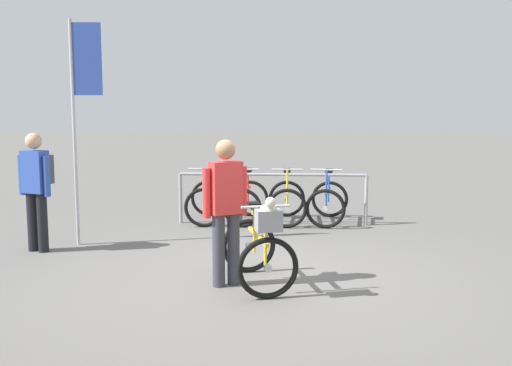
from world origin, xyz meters
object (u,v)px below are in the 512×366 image
Objects in this scene: person_with_featured_bike at (226,206)px; racked_bike_teal at (206,200)px; racked_bike_red at (247,201)px; racked_bike_blue at (328,202)px; pedestrian_with_backpack at (37,184)px; featured_bicycle at (260,245)px; banner_flag at (82,89)px; racked_bike_yellow at (287,201)px.

racked_bike_teal is at bearing 97.16° from person_with_featured_bike.
racked_bike_red is 1.40m from racked_bike_blue.
person_with_featured_bike and pedestrian_with_backpack have the same top height.
person_with_featured_bike is at bearing -31.52° from pedestrian_with_backpack.
featured_bicycle is 0.39× the size of banner_flag.
racked_bike_blue is at bearing -4.64° from racked_bike_red.
pedestrian_with_backpack is 1.46m from banner_flag.
racked_bike_red is at bearing 175.36° from racked_bike_blue.
racked_bike_teal is 3.78m from person_with_featured_bike.
banner_flag reaches higher than featured_bicycle.
racked_bike_red is at bearing 92.23° from featured_bicycle.
racked_bike_yellow is at bearing 81.55° from featured_bicycle.
racked_bike_teal is 0.67× the size of person_with_featured_bike.
racked_bike_yellow is 0.92× the size of racked_bike_blue.
racked_bike_blue is at bearing 65.36° from person_with_featured_bike.
racked_bike_teal is 0.89× the size of racked_bike_blue.
featured_bicycle reaches higher than racked_bike_teal.
person_with_featured_bike is 0.51× the size of banner_flag.
racked_bike_yellow is 3.76m from person_with_featured_bike.
racked_bike_red is 3.71m from person_with_featured_bike.
featured_bicycle is (0.84, -3.82, 0.12)m from racked_bike_teal.
racked_bike_teal is at bearing 175.36° from racked_bike_blue.
racked_bike_red is at bearing 35.25° from pedestrian_with_backpack.
pedestrian_with_backpack is at bearing -146.76° from banner_flag.
pedestrian_with_backpack reaches higher than racked_bike_yellow.
racked_bike_teal is at bearing 46.80° from banner_flag.
racked_bike_teal is 3.01m from banner_flag.
featured_bicycle is (-1.25, -3.65, 0.12)m from racked_bike_blue.
banner_flag is (-3.01, -1.61, 1.86)m from racked_bike_yellow.
featured_bicycle is at bearing -77.54° from racked_bike_teal.
pedestrian_with_backpack reaches higher than racked_bike_red.
racked_bike_teal is 0.87× the size of featured_bicycle.
person_with_featured_bike is 3.17m from banner_flag.
person_with_featured_bike is at bearing -43.77° from banner_flag.
person_with_featured_bike is at bearing 164.36° from featured_bicycle.
racked_bike_teal is at bearing 102.46° from featured_bicycle.
featured_bicycle is at bearing -29.75° from pedestrian_with_backpack.
person_with_featured_bike reaches higher than racked_bike_blue.
person_with_featured_bike is 1.00× the size of pedestrian_with_backpack.
banner_flag is at bearing 33.24° from pedestrian_with_backpack.
racked_bike_red is 0.97× the size of racked_bike_blue.
banner_flag is (-2.46, 2.10, 1.74)m from featured_bicycle.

